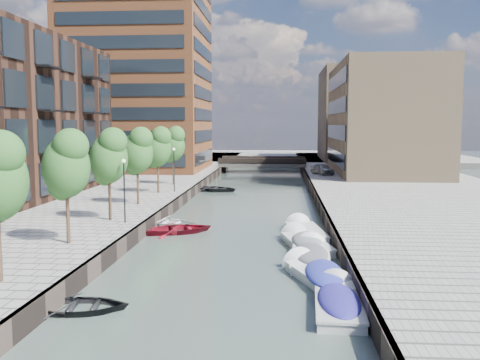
# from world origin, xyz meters

# --- Properties ---
(water) EXTENTS (300.00, 300.00, 0.00)m
(water) POSITION_xyz_m (0.00, 40.00, 0.00)
(water) COLOR #38473F
(water) RESTS_ON ground
(quay_right) EXTENTS (20.00, 140.00, 1.00)m
(quay_right) POSITION_xyz_m (16.00, 40.00, 0.50)
(quay_right) COLOR gray
(quay_right) RESTS_ON ground
(quay_wall_left) EXTENTS (0.25, 140.00, 1.00)m
(quay_wall_left) POSITION_xyz_m (-6.10, 40.00, 0.50)
(quay_wall_left) COLOR #332823
(quay_wall_left) RESTS_ON ground
(quay_wall_right) EXTENTS (0.25, 140.00, 1.00)m
(quay_wall_right) POSITION_xyz_m (6.10, 40.00, 0.50)
(quay_wall_right) COLOR #332823
(quay_wall_right) RESTS_ON ground
(far_closure) EXTENTS (80.00, 40.00, 1.00)m
(far_closure) POSITION_xyz_m (0.00, 100.00, 0.50)
(far_closure) COLOR gray
(far_closure) RESTS_ON ground
(tower) EXTENTS (18.00, 18.00, 30.00)m
(tower) POSITION_xyz_m (-17.00, 65.00, 16.00)
(tower) COLOR brown
(tower) RESTS_ON quay_left
(tan_block_near) EXTENTS (12.00, 25.00, 14.00)m
(tan_block_near) POSITION_xyz_m (16.00, 62.00, 8.00)
(tan_block_near) COLOR #927959
(tan_block_near) RESTS_ON quay_right
(tan_block_far) EXTENTS (12.00, 20.00, 16.00)m
(tan_block_far) POSITION_xyz_m (16.00, 88.00, 9.00)
(tan_block_far) COLOR #927959
(tan_block_far) RESTS_ON quay_right
(bridge) EXTENTS (13.00, 6.00, 1.30)m
(bridge) POSITION_xyz_m (0.00, 72.00, 1.39)
(bridge) COLOR gray
(bridge) RESTS_ON ground
(tree_2) EXTENTS (2.50, 2.50, 5.95)m
(tree_2) POSITION_xyz_m (-8.50, 18.00, 5.31)
(tree_2) COLOR #382619
(tree_2) RESTS_ON quay_left
(tree_3) EXTENTS (2.50, 2.50, 5.95)m
(tree_3) POSITION_xyz_m (-8.50, 25.00, 5.31)
(tree_3) COLOR #382619
(tree_3) RESTS_ON quay_left
(tree_4) EXTENTS (2.50, 2.50, 5.95)m
(tree_4) POSITION_xyz_m (-8.50, 32.00, 5.31)
(tree_4) COLOR #382619
(tree_4) RESTS_ON quay_left
(tree_5) EXTENTS (2.50, 2.50, 5.95)m
(tree_5) POSITION_xyz_m (-8.50, 39.00, 5.31)
(tree_5) COLOR #382619
(tree_5) RESTS_ON quay_left
(tree_6) EXTENTS (2.50, 2.50, 5.95)m
(tree_6) POSITION_xyz_m (-8.50, 46.00, 5.31)
(tree_6) COLOR #382619
(tree_6) RESTS_ON quay_left
(lamp_1) EXTENTS (0.24, 0.24, 4.12)m
(lamp_1) POSITION_xyz_m (-7.20, 24.00, 3.51)
(lamp_1) COLOR black
(lamp_1) RESTS_ON quay_left
(lamp_2) EXTENTS (0.24, 0.24, 4.12)m
(lamp_2) POSITION_xyz_m (-7.20, 40.00, 3.51)
(lamp_2) COLOR black
(lamp_2) RESTS_ON quay_left
(sloop_1) EXTENTS (4.36, 3.34, 0.84)m
(sloop_1) POSITION_xyz_m (-5.15, 10.56, 0.00)
(sloop_1) COLOR black
(sloop_1) RESTS_ON ground
(sloop_2) EXTENTS (5.62, 4.90, 0.97)m
(sloop_2) POSITION_xyz_m (-4.12, 25.93, 0.00)
(sloop_2) COLOR maroon
(sloop_2) RESTS_ON ground
(sloop_3) EXTENTS (4.65, 3.55, 0.90)m
(sloop_3) POSITION_xyz_m (-5.40, 28.43, 0.00)
(sloop_3) COLOR white
(sloop_3) RESTS_ON ground
(sloop_4) EXTENTS (5.81, 4.97, 1.02)m
(sloop_4) POSITION_xyz_m (-4.32, 48.52, 0.00)
(sloop_4) COLOR black
(sloop_4) RESTS_ON ground
(motorboat_0) EXTENTS (3.78, 5.95, 1.88)m
(motorboat_0) POSITION_xyz_m (4.66, 15.48, 0.23)
(motorboat_0) COLOR silver
(motorboat_0) RESTS_ON ground
(motorboat_1) EXTENTS (2.31, 5.85, 1.92)m
(motorboat_1) POSITION_xyz_m (4.45, 19.21, 0.23)
(motorboat_1) COLOR white
(motorboat_1) RESTS_ON ground
(motorboat_2) EXTENTS (2.75, 5.92, 1.90)m
(motorboat_2) POSITION_xyz_m (4.36, 26.13, 0.11)
(motorboat_2) COLOR silver
(motorboat_2) RESTS_ON ground
(motorboat_3) EXTENTS (2.08, 5.33, 1.75)m
(motorboat_3) POSITION_xyz_m (5.15, 11.76, 0.21)
(motorboat_3) COLOR #B3B2B1
(motorboat_3) RESTS_ON ground
(motorboat_4) EXTENTS (3.13, 5.91, 1.87)m
(motorboat_4) POSITION_xyz_m (4.26, 22.41, 0.23)
(motorboat_4) COLOR #B8B8B6
(motorboat_4) RESTS_ON ground
(car) EXTENTS (3.11, 4.44, 1.40)m
(car) POSITION_xyz_m (8.02, 58.40, 1.70)
(car) COLOR #98999C
(car) RESTS_ON quay_right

